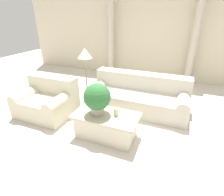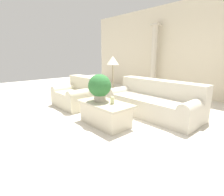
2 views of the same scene
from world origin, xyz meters
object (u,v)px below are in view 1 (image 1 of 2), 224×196
(sofa_long, at_px, (138,96))
(loveseat, at_px, (48,100))
(coffee_table, at_px, (106,125))
(floor_lamp, at_px, (85,58))
(potted_plant, at_px, (97,98))

(sofa_long, relative_size, loveseat, 1.94)
(coffee_table, xyz_separation_m, floor_lamp, (-1.04, 1.15, 0.93))
(loveseat, bearing_deg, potted_plant, -12.78)
(potted_plant, relative_size, floor_lamp, 0.41)
(floor_lamp, bearing_deg, sofa_long, 7.11)
(loveseat, height_order, coffee_table, loveseat)
(coffee_table, bearing_deg, potted_plant, -175.23)
(sofa_long, xyz_separation_m, coffee_table, (-0.28, -1.31, -0.09))
(sofa_long, bearing_deg, loveseat, -152.20)
(sofa_long, distance_m, potted_plant, 1.47)
(loveseat, xyz_separation_m, floor_lamp, (0.57, 0.83, 0.83))
(floor_lamp, bearing_deg, potted_plant, -52.72)
(floor_lamp, bearing_deg, coffee_table, -47.87)
(coffee_table, distance_m, floor_lamp, 1.80)
(loveseat, xyz_separation_m, coffee_table, (1.61, -0.32, -0.09))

